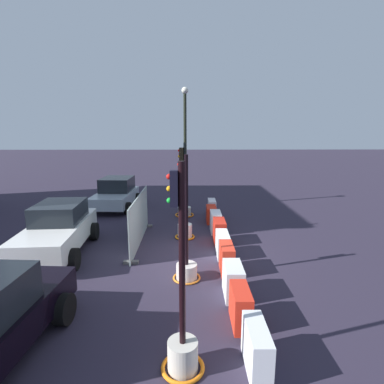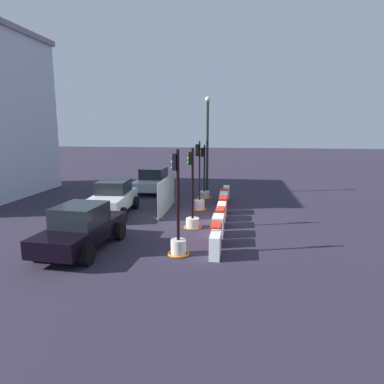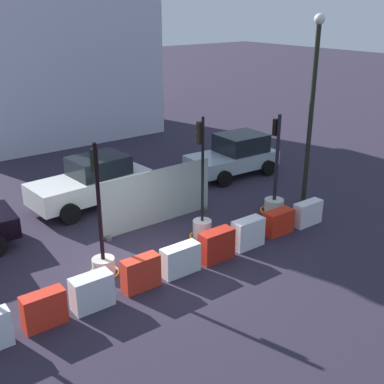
{
  "view_description": "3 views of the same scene",
  "coord_description": "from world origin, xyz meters",
  "px_view_note": "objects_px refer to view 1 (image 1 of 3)",
  "views": [
    {
      "loc": [
        -9.9,
        0.1,
        4.32
      ],
      "look_at": [
        1.44,
        -0.05,
        2.0
      ],
      "focal_mm": 28.08,
      "sensor_mm": 36.0,
      "label": 1
    },
    {
      "loc": [
        -16.94,
        -1.91,
        4.62
      ],
      "look_at": [
        -1.53,
        0.19,
        1.66
      ],
      "focal_mm": 32.29,
      "sensor_mm": 36.0,
      "label": 2
    },
    {
      "loc": [
        -6.77,
        -10.45,
        6.9
      ],
      "look_at": [
        1.4,
        0.2,
        1.64
      ],
      "focal_mm": 45.41,
      "sensor_mm": 36.0,
      "label": 3
    }
  ],
  "objects_px": {
    "traffic_light_1": "(186,259)",
    "construction_barrier_2": "(233,281)",
    "street_lamp_post": "(185,140)",
    "construction_barrier_3": "(227,259)",
    "traffic_light_3": "(184,205)",
    "car_silver_hatchback": "(116,193)",
    "car_white_van": "(58,229)",
    "construction_barrier_6": "(216,222)",
    "construction_barrier_8": "(212,207)",
    "traffic_light_0": "(182,337)",
    "construction_barrier_4": "(223,244)",
    "construction_barrier_1": "(241,307)",
    "construction_barrier_5": "(219,231)",
    "construction_barrier_0": "(257,348)",
    "traffic_light_2": "(185,224)",
    "construction_barrier_7": "(211,214)"
  },
  "relations": [
    {
      "from": "construction_barrier_6",
      "to": "construction_barrier_8",
      "type": "xyz_separation_m",
      "value": [
        2.67,
        -0.05,
        -0.05
      ]
    },
    {
      "from": "car_white_van",
      "to": "construction_barrier_1",
      "type": "bearing_deg",
      "value": -125.58
    },
    {
      "from": "construction_barrier_6",
      "to": "car_silver_hatchback",
      "type": "bearing_deg",
      "value": 51.19
    },
    {
      "from": "traffic_light_3",
      "to": "construction_barrier_3",
      "type": "distance_m",
      "value": 6.51
    },
    {
      "from": "traffic_light_3",
      "to": "car_silver_hatchback",
      "type": "xyz_separation_m",
      "value": [
        1.65,
        3.88,
        0.28
      ]
    },
    {
      "from": "traffic_light_2",
      "to": "construction_barrier_1",
      "type": "relative_size",
      "value": 3.91
    },
    {
      "from": "traffic_light_0",
      "to": "construction_barrier_4",
      "type": "relative_size",
      "value": 3.51
    },
    {
      "from": "construction_barrier_2",
      "to": "construction_barrier_6",
      "type": "bearing_deg",
      "value": -0.03
    },
    {
      "from": "construction_barrier_6",
      "to": "car_white_van",
      "type": "height_order",
      "value": "car_white_van"
    },
    {
      "from": "construction_barrier_0",
      "to": "construction_barrier_1",
      "type": "bearing_deg",
      "value": 2.83
    },
    {
      "from": "construction_barrier_0",
      "to": "construction_barrier_7",
      "type": "relative_size",
      "value": 1.09
    },
    {
      "from": "car_silver_hatchback",
      "to": "construction_barrier_3",
      "type": "bearing_deg",
      "value": -146.63
    },
    {
      "from": "traffic_light_2",
      "to": "construction_barrier_5",
      "type": "xyz_separation_m",
      "value": [
        -0.56,
        -1.37,
        -0.15
      ]
    },
    {
      "from": "construction_barrier_4",
      "to": "construction_barrier_5",
      "type": "xyz_separation_m",
      "value": [
        1.26,
        -0.02,
        0.04
      ]
    },
    {
      "from": "construction_barrier_1",
      "to": "construction_barrier_8",
      "type": "height_order",
      "value": "construction_barrier_1"
    },
    {
      "from": "construction_barrier_5",
      "to": "street_lamp_post",
      "type": "height_order",
      "value": "street_lamp_post"
    },
    {
      "from": "construction_barrier_5",
      "to": "traffic_light_2",
      "type": "bearing_deg",
      "value": 67.75
    },
    {
      "from": "construction_barrier_5",
      "to": "construction_barrier_7",
      "type": "height_order",
      "value": "construction_barrier_5"
    },
    {
      "from": "street_lamp_post",
      "to": "construction_barrier_3",
      "type": "bearing_deg",
      "value": -170.35
    },
    {
      "from": "traffic_light_3",
      "to": "street_lamp_post",
      "type": "xyz_separation_m",
      "value": [
        1.54,
        -0.05,
        3.27
      ]
    },
    {
      "from": "traffic_light_3",
      "to": "car_white_van",
      "type": "height_order",
      "value": "traffic_light_3"
    },
    {
      "from": "traffic_light_0",
      "to": "construction_barrier_1",
      "type": "relative_size",
      "value": 3.91
    },
    {
      "from": "construction_barrier_5",
      "to": "construction_barrier_8",
      "type": "relative_size",
      "value": 0.97
    },
    {
      "from": "construction_barrier_8",
      "to": "car_silver_hatchback",
      "type": "distance_m",
      "value": 5.56
    },
    {
      "from": "construction_barrier_2",
      "to": "construction_barrier_8",
      "type": "xyz_separation_m",
      "value": [
        7.81,
        -0.05,
        -0.03
      ]
    },
    {
      "from": "traffic_light_2",
      "to": "traffic_light_3",
      "type": "height_order",
      "value": "traffic_light_2"
    },
    {
      "from": "traffic_light_0",
      "to": "construction_barrier_1",
      "type": "distance_m",
      "value": 1.86
    },
    {
      "from": "street_lamp_post",
      "to": "construction_barrier_8",
      "type": "bearing_deg",
      "value": -136.35
    },
    {
      "from": "traffic_light_1",
      "to": "construction_barrier_2",
      "type": "relative_size",
      "value": 3.69
    },
    {
      "from": "car_silver_hatchback",
      "to": "construction_barrier_4",
      "type": "bearing_deg",
      "value": -141.97
    },
    {
      "from": "construction_barrier_3",
      "to": "construction_barrier_0",
      "type": "bearing_deg",
      "value": -179.24
    },
    {
      "from": "construction_barrier_4",
      "to": "car_silver_hatchback",
      "type": "height_order",
      "value": "car_silver_hatchback"
    },
    {
      "from": "traffic_light_1",
      "to": "construction_barrier_6",
      "type": "height_order",
      "value": "traffic_light_1"
    },
    {
      "from": "car_silver_hatchback",
      "to": "car_white_van",
      "type": "bearing_deg",
      "value": 175.08
    },
    {
      "from": "traffic_light_3",
      "to": "car_silver_hatchback",
      "type": "bearing_deg",
      "value": 66.96
    },
    {
      "from": "traffic_light_0",
      "to": "construction_barrier_3",
      "type": "height_order",
      "value": "traffic_light_0"
    },
    {
      "from": "construction_barrier_4",
      "to": "construction_barrier_5",
      "type": "relative_size",
      "value": 1.06
    },
    {
      "from": "construction_barrier_0",
      "to": "car_white_van",
      "type": "xyz_separation_m",
      "value": [
        5.48,
        5.88,
        0.45
      ]
    },
    {
      "from": "construction_barrier_5",
      "to": "car_white_van",
      "type": "bearing_deg",
      "value": 98.83
    },
    {
      "from": "traffic_light_3",
      "to": "construction_barrier_4",
      "type": "height_order",
      "value": "traffic_light_3"
    },
    {
      "from": "construction_barrier_2",
      "to": "car_white_van",
      "type": "xyz_separation_m",
      "value": [
        2.97,
        5.82,
        0.45
      ]
    },
    {
      "from": "traffic_light_3",
      "to": "traffic_light_0",
      "type": "bearing_deg",
      "value": -179.53
    },
    {
      "from": "construction_barrier_1",
      "to": "construction_barrier_4",
      "type": "distance_m",
      "value": 3.81
    },
    {
      "from": "construction_barrier_6",
      "to": "car_white_van",
      "type": "bearing_deg",
      "value": 110.43
    },
    {
      "from": "construction_barrier_0",
      "to": "car_silver_hatchback",
      "type": "height_order",
      "value": "car_silver_hatchback"
    },
    {
      "from": "traffic_light_1",
      "to": "construction_barrier_1",
      "type": "bearing_deg",
      "value": -150.02
    },
    {
      "from": "construction_barrier_1",
      "to": "car_white_van",
      "type": "relative_size",
      "value": 0.22
    },
    {
      "from": "construction_barrier_1",
      "to": "construction_barrier_2",
      "type": "relative_size",
      "value": 0.98
    },
    {
      "from": "street_lamp_post",
      "to": "construction_barrier_7",
      "type": "bearing_deg",
      "value": -155.11
    },
    {
      "from": "construction_barrier_1",
      "to": "construction_barrier_6",
      "type": "distance_m",
      "value": 6.33
    }
  ]
}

